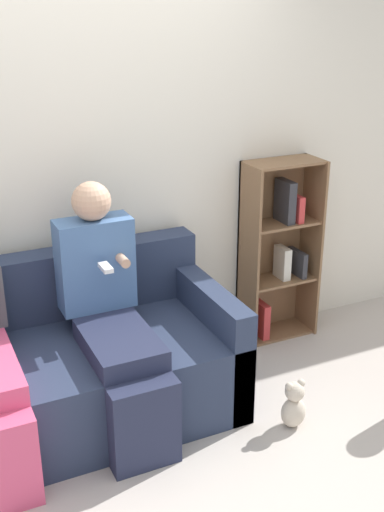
% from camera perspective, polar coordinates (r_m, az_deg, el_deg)
% --- Properties ---
extents(ground_plane, '(14.00, 14.00, 0.00)m').
position_cam_1_polar(ground_plane, '(3.44, -3.37, -17.77)').
color(ground_plane, '#BCB2A8').
extents(back_wall, '(10.00, 0.06, 2.55)m').
position_cam_1_polar(back_wall, '(3.77, -9.95, 7.47)').
color(back_wall, silver).
rests_on(back_wall, ground_plane).
extents(couch, '(1.79, 0.93, 0.87)m').
position_cam_1_polar(couch, '(3.64, -10.93, -9.92)').
color(couch, '#28334C').
rests_on(couch, ground_plane).
extents(adult_seated, '(0.41, 0.87, 1.30)m').
position_cam_1_polar(adult_seated, '(3.43, -7.25, -4.67)').
color(adult_seated, '#232842').
rests_on(adult_seated, ground_plane).
extents(bookshelf, '(0.51, 0.27, 1.24)m').
position_cam_1_polar(bookshelf, '(4.36, 7.61, 0.56)').
color(bookshelf, brown).
rests_on(bookshelf, ground_plane).
extents(teddy_bear, '(0.14, 0.12, 0.29)m').
position_cam_1_polar(teddy_bear, '(3.63, 9.04, -12.97)').
color(teddy_bear, beige).
rests_on(teddy_bear, ground_plane).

